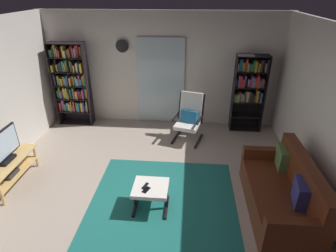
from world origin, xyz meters
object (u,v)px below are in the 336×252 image
at_px(bookshelf_near_tv, 72,82).
at_px(tv_remote, 145,186).
at_px(bookshelf_near_sofa, 249,88).
at_px(wall_clock, 122,46).
at_px(television, 2,149).
at_px(cell_phone, 146,190).
at_px(tv_stand, 8,169).
at_px(lounge_armchair, 189,116).
at_px(leather_sofa, 282,193).
at_px(ottoman, 151,190).

xyz_separation_m(bookshelf_near_tv, tv_remote, (2.15, -2.81, -0.62)).
relative_size(bookshelf_near_sofa, wall_clock, 6.05).
distance_m(television, bookshelf_near_sofa, 4.96).
bearing_deg(cell_phone, bookshelf_near_tv, 151.36).
bearing_deg(television, cell_phone, -11.05).
relative_size(tv_stand, wall_clock, 3.93).
height_order(lounge_armchair, cell_phone, lounge_armchair).
bearing_deg(lounge_armchair, bookshelf_near_tv, 168.58).
bearing_deg(lounge_armchair, tv_remote, -105.31).
bearing_deg(leather_sofa, cell_phone, -174.46).
xyz_separation_m(bookshelf_near_sofa, ottoman, (-1.85, -2.80, -0.69)).
distance_m(tv_stand, cell_phone, 2.47).
relative_size(television, wall_clock, 2.87).
bearing_deg(television, ottoman, -8.87).
distance_m(ottoman, wall_clock, 3.51).
bearing_deg(leather_sofa, television, 176.38).
distance_m(tv_stand, leather_sofa, 4.43).
height_order(leather_sofa, cell_phone, leather_sofa).
distance_m(television, tv_remote, 2.44).
bearing_deg(television, bookshelf_near_tv, 84.32).
xyz_separation_m(bookshelf_near_tv, lounge_armchair, (2.77, -0.56, -0.50)).
distance_m(television, leather_sofa, 4.44).
distance_m(cell_phone, wall_clock, 3.54).
height_order(leather_sofa, wall_clock, wall_clock).
relative_size(television, bookshelf_near_sofa, 0.47).
height_order(bookshelf_near_tv, leather_sofa, bookshelf_near_tv).
relative_size(ottoman, tv_remote, 3.65).
bearing_deg(television, bookshelf_near_sofa, 29.16).
bearing_deg(tv_stand, leather_sofa, -3.47).
bearing_deg(bookshelf_near_sofa, cell_phone, -123.36).
relative_size(leather_sofa, lounge_armchair, 1.71).
xyz_separation_m(lounge_armchair, wall_clock, (-1.55, 0.76, 1.32)).
xyz_separation_m(tv_stand, lounge_armchair, (3.01, 1.87, 0.23)).
bearing_deg(ottoman, lounge_armchair, 76.51).
xyz_separation_m(television, lounge_armchair, (3.01, 1.86, -0.16)).
distance_m(television, ottoman, 2.53).
bearing_deg(wall_clock, tv_stand, -119.06).
xyz_separation_m(bookshelf_near_sofa, wall_clock, (-2.86, 0.21, 0.82)).
height_order(leather_sofa, tv_remote, leather_sofa).
relative_size(tv_stand, lounge_armchair, 1.12).
xyz_separation_m(bookshelf_near_tv, leather_sofa, (4.18, -2.70, -0.72)).
relative_size(tv_stand, bookshelf_near_tv, 0.58).
xyz_separation_m(tv_stand, television, (0.00, 0.01, 0.40)).
bearing_deg(tv_remote, bookshelf_near_tv, 149.08).
xyz_separation_m(tv_remote, wall_clock, (-0.94, 3.01, 1.43)).
bearing_deg(cell_phone, wall_clock, 131.64).
bearing_deg(tv_stand, bookshelf_near_tv, 84.29).
bearing_deg(bookshelf_near_tv, leather_sofa, -32.83).
distance_m(tv_stand, tv_remote, 2.43).
height_order(tv_stand, wall_clock, wall_clock).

